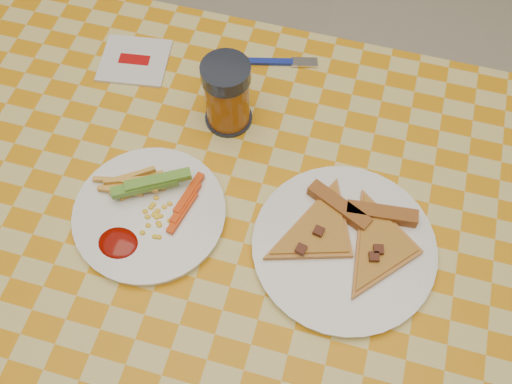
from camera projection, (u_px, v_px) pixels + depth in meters
ground at (230, 355)px, 1.51m from camera, size 8.00×8.00×0.00m
table at (214, 254)px, 0.91m from camera, size 1.28×0.88×0.76m
plate_left at (150, 214)px, 0.86m from camera, size 0.23×0.23×0.01m
plate_right at (344, 247)px, 0.83m from camera, size 0.31×0.31×0.01m
fries_veggies at (146, 199)px, 0.85m from camera, size 0.18×0.17×0.04m
pizza_slices at (350, 235)px, 0.83m from camera, size 0.26×0.24×0.02m
drink_glass at (227, 95)px, 0.90m from camera, size 0.08×0.08×0.13m
napkin at (135, 61)px, 1.01m from camera, size 0.13×0.12×0.01m
fork at (278, 62)px, 1.01m from camera, size 0.14×0.05×0.01m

